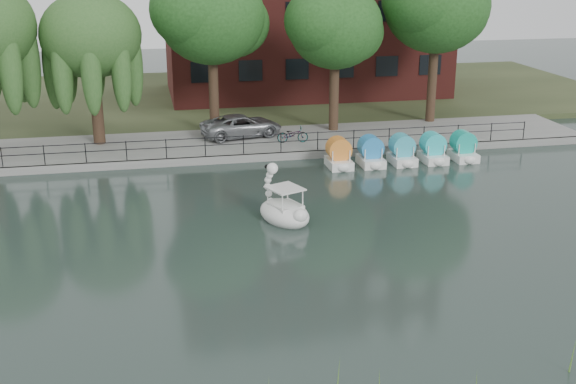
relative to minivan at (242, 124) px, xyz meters
name	(u,v)px	position (x,y,z in m)	size (l,w,h in m)	color
ground_plane	(297,263)	(-0.42, -16.87, -1.14)	(120.00, 120.00, 0.00)	#31413C
promenade	(237,144)	(-0.42, -0.87, -0.94)	(40.00, 6.00, 0.40)	gray
kerb	(244,158)	(-0.42, -3.82, -0.94)	(40.00, 0.25, 0.40)	gray
land_strip	(212,97)	(-0.42, 13.13, -0.96)	(60.00, 22.00, 0.36)	#47512D
railing	(243,140)	(-0.42, -3.62, 0.01)	(32.00, 0.05, 1.00)	black
willow_mid	(91,36)	(-7.92, 0.13, 5.11)	(5.32, 5.32, 8.15)	#473323
broadleaf_center	(211,16)	(-1.42, 1.13, 5.92)	(6.00, 6.00, 9.25)	#473323
broadleaf_right	(335,27)	(5.58, 0.63, 5.25)	(5.40, 5.40, 8.32)	#473323
broadleaf_far	(437,6)	(12.08, 1.63, 6.26)	(6.30, 6.30, 9.71)	#473323
minivan	(242,124)	(0.00, 0.00, 0.00)	(5.30, 2.43, 1.47)	gray
bicycle	(293,134)	(2.58, -1.85, -0.24)	(1.72, 0.60, 1.00)	gray
swan_boat	(284,209)	(-0.05, -12.61, -0.64)	(2.57, 3.10, 2.25)	white
pedal_boat_row	(402,152)	(7.59, -5.68, -0.53)	(7.95, 1.70, 1.40)	white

